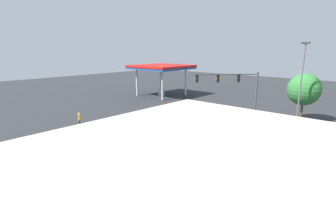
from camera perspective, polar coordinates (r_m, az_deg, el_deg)
name	(u,v)px	position (r m, az deg, el deg)	size (l,w,h in m)	color
ground_plane	(168,125)	(30.16, 0.00, -2.90)	(122.76, 122.76, 0.00)	#2B2D30
crosswalk_markings	(122,140)	(25.77, -10.03, -6.02)	(10.10, 5.35, 0.01)	silver
traffic_signal_mast	(234,85)	(30.57, 14.25, 5.63)	(5.24, 5.24, 6.06)	#47474C
car_0	(279,132)	(27.45, 23.10, -4.12)	(4.43, 2.33, 1.51)	gray
car_1	(202,145)	(22.48, 7.48, -7.06)	(4.71, 2.13, 1.44)	gray
car_2	(181,113)	(33.00, 2.84, -0.25)	(4.59, 2.28, 1.44)	silver
gas_station_canopy	(161,68)	(48.92, -1.46, 9.56)	(9.39, 9.39, 5.66)	#23519E
pedestrian	(79,119)	(30.84, -18.75, -1.46)	(0.41, 0.41, 1.68)	#38383D
street_light_pole_a	(301,78)	(31.88, 27.05, 6.51)	(0.80, 0.36, 9.25)	slate
tree_corner_a	(304,90)	(35.22, 27.50, 4.35)	(3.81, 3.81, 5.75)	brown
tree_corner_b	(194,142)	(15.13, 5.60, -6.49)	(3.03, 3.03, 4.91)	brown
fire_hydrant	(164,105)	(38.70, -0.83, 1.46)	(0.22, 0.22, 0.86)	red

